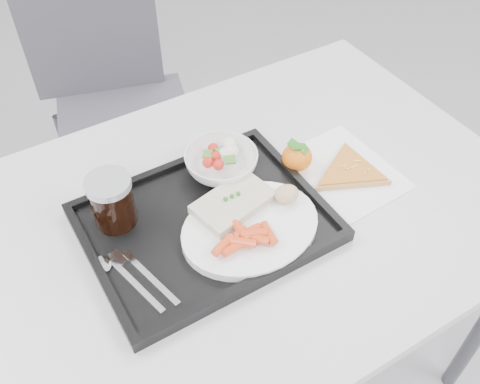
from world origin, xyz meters
The scene contains 14 objects.
table centered at (0.00, 0.30, 0.68)m, with size 1.20×0.80×0.75m.
chair centered at (0.03, 1.12, 0.54)m, with size 0.52×0.52×0.93m.
tray centered at (-0.07, 0.29, 0.76)m, with size 0.45×0.35×0.03m.
dinner_plate centered at (0.00, 0.23, 0.77)m, with size 0.27×0.27×0.02m.
fish_fillet centered at (-0.01, 0.29, 0.79)m, with size 0.17×0.12×0.03m.
bread_roll centered at (0.09, 0.25, 0.80)m, with size 0.05×0.05×0.03m.
salad_bowl centered at (0.03, 0.40, 0.79)m, with size 0.15×0.15×0.05m.
cola_glass centered at (-0.21, 0.39, 0.82)m, with size 0.09×0.09×0.11m.
cutlery centered at (-0.24, 0.26, 0.77)m, with size 0.10×0.17×0.01m.
napkin centered at (0.23, 0.27, 0.75)m, with size 0.26×0.25×0.00m.
tangerine centered at (0.18, 0.34, 0.79)m, with size 0.07×0.07×0.07m.
pizza_slice centered at (0.26, 0.26, 0.76)m, with size 0.20×0.20×0.02m.
carrot_pile centered at (-0.03, 0.20, 0.80)m, with size 0.12×0.08×0.02m.
salad_contents centered at (0.04, 0.41, 0.80)m, with size 0.09×0.08×0.03m.
Camera 1 is at (-0.35, -0.31, 1.55)m, focal length 40.00 mm.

